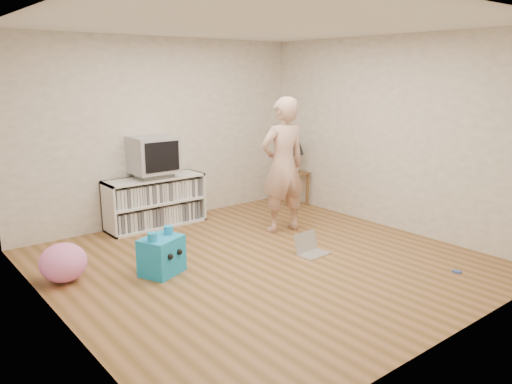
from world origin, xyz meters
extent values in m
plane|color=brown|center=(0.00, 0.00, 0.00)|extent=(4.50, 4.50, 0.00)
cube|color=#B9B2A2|center=(0.00, 2.25, 1.30)|extent=(4.50, 0.02, 2.60)
cube|color=#B9B2A2|center=(0.00, -2.25, 1.30)|extent=(4.50, 0.02, 2.60)
cube|color=#B9B2A2|center=(-2.25, 0.00, 1.30)|extent=(0.02, 4.50, 2.60)
cube|color=#B9B2A2|center=(2.25, 0.00, 1.30)|extent=(0.02, 4.50, 2.60)
cube|color=white|center=(0.00, 0.00, 2.60)|extent=(4.50, 4.50, 0.01)
cube|color=white|center=(-0.29, 2.23, 0.35)|extent=(1.40, 0.03, 0.70)
cube|color=white|center=(-0.97, 2.02, 0.35)|extent=(0.03, 0.45, 0.70)
cube|color=white|center=(0.40, 2.02, 0.35)|extent=(0.03, 0.45, 0.70)
cube|color=white|center=(-0.29, 2.02, 0.01)|extent=(1.40, 0.45, 0.03)
cube|color=white|center=(-0.29, 2.02, 0.35)|extent=(1.34, 0.45, 0.03)
cube|color=white|center=(-0.29, 2.02, 0.68)|extent=(1.40, 0.45, 0.03)
cube|color=silver|center=(-0.29, 2.02, 0.35)|extent=(1.26, 0.36, 0.64)
cube|color=gray|center=(-0.29, 2.02, 0.73)|extent=(0.45, 0.35, 0.07)
cube|color=#9F9FA4|center=(-0.29, 2.02, 1.02)|extent=(0.60, 0.52, 0.50)
cube|color=black|center=(-0.29, 1.75, 1.02)|extent=(0.50, 0.01, 0.40)
cylinder|color=brown|center=(1.82, 1.48, 0.26)|extent=(0.04, 0.04, 0.52)
cylinder|color=brown|center=(2.16, 1.48, 0.26)|extent=(0.04, 0.04, 0.52)
cylinder|color=brown|center=(1.82, 1.82, 0.26)|extent=(0.04, 0.04, 0.52)
cylinder|color=brown|center=(2.16, 1.82, 0.26)|extent=(0.04, 0.04, 0.52)
cube|color=brown|center=(1.99, 1.65, 0.54)|extent=(0.42, 0.42, 0.03)
cylinder|color=#333333|center=(1.99, 1.65, 0.56)|extent=(0.18, 0.18, 0.02)
cylinder|color=#333333|center=(1.99, 1.65, 0.74)|extent=(0.02, 0.02, 0.32)
imported|color=#D0A18E|center=(0.96, 0.74, 0.91)|extent=(0.73, 0.54, 1.81)
cube|color=silver|center=(0.62, -0.20, 0.01)|extent=(0.38, 0.27, 0.02)
cube|color=silver|center=(0.61, -0.08, 0.13)|extent=(0.36, 0.10, 0.24)
cube|color=black|center=(0.61, -0.08, 0.13)|extent=(0.32, 0.08, 0.19)
cube|color=#4057AC|center=(1.44, -1.56, 0.01)|extent=(0.09, 0.10, 0.02)
cube|color=#1295D9|center=(-1.06, 0.41, 0.20)|extent=(0.53, 0.48, 0.41)
cylinder|color=#1295D9|center=(-1.18, 0.36, 0.45)|extent=(0.10, 0.10, 0.09)
cylinder|color=#1295D9|center=(-0.94, 0.47, 0.45)|extent=(0.10, 0.10, 0.09)
sphere|color=black|center=(-1.06, 0.22, 0.25)|extent=(0.07, 0.07, 0.07)
sphere|color=black|center=(-0.92, 0.29, 0.25)|extent=(0.07, 0.07, 0.07)
ellipsoid|color=#FF7CC8|center=(-1.95, 0.87, 0.20)|extent=(0.61, 0.61, 0.41)
camera|label=1|loc=(-3.42, -4.14, 2.10)|focal=35.00mm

